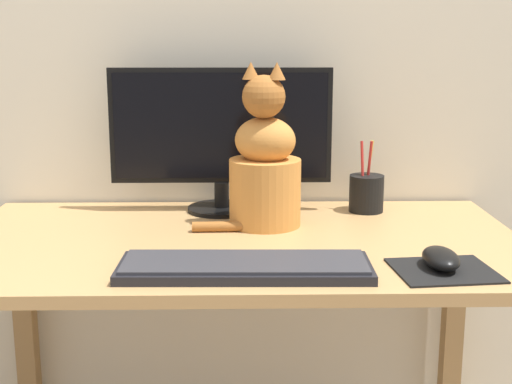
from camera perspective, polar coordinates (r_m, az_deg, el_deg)
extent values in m
cube|color=beige|center=(1.86, -1.38, 14.72)|extent=(7.00, 0.04, 2.50)
cube|color=tan|center=(1.55, -1.33, -4.17)|extent=(1.23, 0.69, 0.02)
cube|color=olive|center=(2.05, -17.83, -11.65)|extent=(0.05, 0.05, 0.72)
cube|color=olive|center=(2.05, 15.37, -11.53)|extent=(0.05, 0.05, 0.72)
cylinder|color=black|center=(1.78, -2.76, -1.34)|extent=(0.17, 0.17, 0.01)
cylinder|color=black|center=(1.78, -2.77, -0.19)|extent=(0.04, 0.04, 0.06)
cube|color=black|center=(1.75, -2.83, 5.32)|extent=(0.54, 0.02, 0.28)
cube|color=black|center=(1.74, -2.84, 5.28)|extent=(0.52, 0.00, 0.26)
cube|color=black|center=(1.33, -0.90, -6.10)|extent=(0.47, 0.16, 0.02)
cube|color=#333338|center=(1.32, -0.90, -5.61)|extent=(0.45, 0.14, 0.01)
cube|color=black|center=(1.38, 14.81, -6.09)|extent=(0.20, 0.18, 0.00)
ellipsoid|color=black|center=(1.38, 14.57, -5.15)|extent=(0.07, 0.11, 0.04)
cylinder|color=#D6893D|center=(1.63, 0.73, -0.04)|extent=(0.21, 0.21, 0.15)
ellipsoid|color=#D6893D|center=(1.61, 0.74, 4.16)|extent=(0.17, 0.16, 0.11)
sphere|color=#A36028|center=(1.59, 0.62, 7.63)|extent=(0.12, 0.12, 0.10)
cone|color=#A36028|center=(1.59, -0.42, 9.70)|extent=(0.05, 0.05, 0.04)
cone|color=#A36028|center=(1.58, 1.69, 9.66)|extent=(0.05, 0.05, 0.04)
cylinder|color=#A36028|center=(1.60, -1.41, -2.76)|extent=(0.21, 0.03, 0.02)
cylinder|color=black|center=(1.79, 8.82, -0.11)|extent=(0.09, 0.09, 0.09)
cylinder|color=red|center=(1.78, 9.01, 1.83)|extent=(0.02, 0.02, 0.14)
cylinder|color=yellow|center=(1.79, 9.01, 1.88)|extent=(0.02, 0.01, 0.14)
cylinder|color=red|center=(1.77, 8.52, 1.79)|extent=(0.01, 0.03, 0.14)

